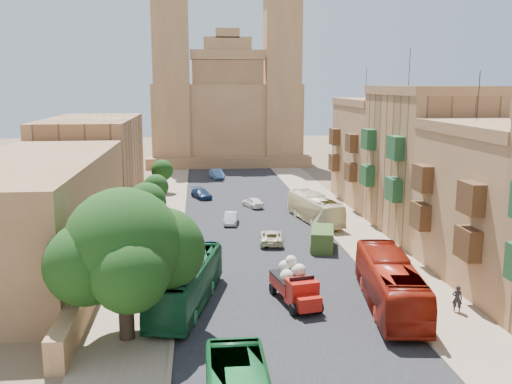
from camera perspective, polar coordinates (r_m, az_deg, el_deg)
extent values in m
plane|color=brown|center=(30.20, 5.35, -16.77)|extent=(260.00, 260.00, 0.00)
cube|color=black|center=(58.20, -0.41, -3.14)|extent=(14.00, 140.00, 0.01)
cube|color=#8A735A|center=(59.84, 8.69, -2.88)|extent=(5.00, 140.00, 0.01)
cube|color=#8A735A|center=(58.09, -9.79, -3.33)|extent=(5.00, 140.00, 0.01)
cube|color=#8A735A|center=(59.25, 6.35, -2.90)|extent=(0.25, 140.00, 0.12)
cube|color=#8A735A|center=(57.95, -7.33, -3.24)|extent=(0.25, 140.00, 0.12)
cube|color=#946942|center=(43.85, 23.49, -1.60)|extent=(8.00, 14.00, 10.50)
cube|color=brown|center=(43.09, 24.04, 5.77)|extent=(8.20, 14.00, 0.80)
cylinder|color=black|center=(44.98, 21.36, 8.94)|extent=(0.06, 0.06, 3.60)
cube|color=#4C2F19|center=(38.71, 20.41, -4.84)|extent=(0.90, 2.20, 2.00)
cube|color=#4C2F19|center=(45.63, 16.09, -2.29)|extent=(0.90, 2.20, 2.00)
cube|color=#4C2F19|center=(38.06, 20.69, -0.57)|extent=(0.90, 2.20, 2.00)
cube|color=#4C2F19|center=(45.09, 16.28, 1.35)|extent=(0.90, 2.20, 2.00)
cube|color=#9D7047|center=(56.05, 16.62, 2.64)|extent=(8.00, 14.00, 13.00)
cube|color=brown|center=(55.56, 17.00, 9.70)|extent=(8.20, 14.00, 0.80)
cylinder|color=black|center=(57.82, 15.10, 12.00)|extent=(0.06, 0.06, 3.60)
cube|color=#1E4B29|center=(51.08, 13.58, 0.27)|extent=(0.90, 2.20, 2.00)
cube|color=#1E4B29|center=(58.42, 11.04, 1.65)|extent=(0.90, 2.20, 2.00)
cube|color=#1E4B29|center=(50.57, 13.76, 4.33)|extent=(0.90, 2.20, 2.00)
cube|color=#1E4B29|center=(57.98, 11.17, 5.20)|extent=(0.90, 2.20, 2.00)
cube|color=#946942|center=(69.17, 12.18, 3.66)|extent=(8.00, 14.00, 11.50)
cube|color=brown|center=(68.72, 12.38, 8.76)|extent=(8.20, 14.00, 0.80)
cylinder|color=black|center=(71.06, 10.96, 10.64)|extent=(0.06, 0.06, 3.60)
cube|color=#4C2F19|center=(64.36, 9.44, 2.01)|extent=(0.90, 2.20, 2.00)
cube|color=#4C2F19|center=(71.87, 7.79, 2.95)|extent=(0.90, 2.20, 2.00)
cube|color=#4C2F19|center=(63.96, 9.53, 4.86)|extent=(0.90, 2.20, 2.00)
cube|color=#4C2F19|center=(71.51, 7.86, 5.51)|extent=(0.90, 2.20, 2.00)
cube|color=#946942|center=(48.56, -14.14, -5.19)|extent=(1.00, 40.00, 1.80)
cube|color=brown|center=(47.01, -21.31, -1.97)|extent=(10.00, 28.00, 8.40)
cube|color=#9D7047|center=(71.92, -15.98, 3.15)|extent=(10.00, 22.00, 10.00)
cube|color=#946942|center=(107.62, -3.06, 6.97)|extent=(26.00, 20.00, 14.00)
cube|color=brown|center=(97.78, -2.71, 3.01)|extent=(28.00, 4.00, 1.80)
cube|color=brown|center=(98.68, -2.81, 8.39)|extent=(12.00, 2.00, 16.00)
cube|color=#946942|center=(98.73, -2.86, 13.55)|extent=(12.60, 2.40, 1.60)
cube|color=#946942|center=(98.84, -2.87, 14.54)|extent=(8.00, 2.00, 2.40)
cube|color=#946942|center=(98.97, -2.88, 15.58)|extent=(4.00, 2.00, 1.60)
cube|color=#946942|center=(99.84, -8.43, 10.90)|extent=(6.00, 6.00, 29.00)
cube|color=#946942|center=(100.87, 2.62, 10.99)|extent=(6.00, 6.00, 29.00)
cylinder|color=#322419|center=(32.90, -12.85, -11.51)|extent=(0.85, 0.85, 3.24)
sphere|color=black|center=(31.72, -13.12, -5.36)|extent=(6.48, 6.48, 6.48)
sphere|color=black|center=(32.64, -9.28, -5.70)|extent=(4.77, 4.77, 4.77)
sphere|color=black|center=(31.48, -16.65, -6.96)|extent=(4.43, 4.43, 4.43)
sphere|color=black|center=(29.96, -12.55, -8.00)|extent=(4.09, 4.09, 4.09)
sphere|color=black|center=(33.47, -14.38, -3.37)|extent=(3.75, 3.75, 3.75)
cylinder|color=#322419|center=(40.61, -12.20, -8.02)|extent=(0.44, 0.44, 2.09)
sphere|color=black|center=(39.99, -12.31, -5.15)|extent=(3.05, 3.05, 3.05)
cylinder|color=#322419|center=(52.03, -10.81, -3.63)|extent=(0.44, 0.44, 2.43)
sphere|color=black|center=(51.49, -10.90, -0.99)|extent=(3.53, 3.53, 3.53)
cylinder|color=#322419|center=(63.75, -9.92, -1.20)|extent=(0.44, 0.44, 1.92)
sphere|color=black|center=(63.38, -9.98, 0.51)|extent=(2.79, 2.79, 2.79)
cylinder|color=#322419|center=(75.51, -9.32, 0.67)|extent=(0.44, 0.44, 1.95)
sphere|color=black|center=(75.20, -9.36, 2.15)|extent=(2.84, 2.84, 2.84)
cube|color=#AC160D|center=(38.00, 3.46, -9.06)|extent=(2.48, 3.42, 0.78)
cube|color=black|center=(37.86, 3.47, -8.44)|extent=(2.53, 3.48, 0.10)
cube|color=#AC160D|center=(36.23, 4.59, -9.93)|extent=(2.07, 1.80, 1.55)
cube|color=#AC160D|center=(35.47, 5.22, -11.01)|extent=(1.64, 1.31, 0.86)
cube|color=black|center=(36.03, 4.61, -9.03)|extent=(1.63, 0.41, 0.78)
cylinder|color=black|center=(35.55, 3.73, -11.68)|extent=(0.45, 0.82, 0.78)
cylinder|color=black|center=(36.17, 6.34, -11.32)|extent=(0.45, 0.82, 0.78)
cylinder|color=black|center=(38.87, 1.69, -9.67)|extent=(0.45, 0.82, 0.78)
cylinder|color=black|center=(39.44, 4.10, -9.39)|extent=(0.45, 0.82, 0.78)
sphere|color=beige|center=(37.18, 3.13, -8.45)|extent=(0.95, 0.95, 0.95)
sphere|color=beige|center=(37.71, 4.23, -8.18)|extent=(0.95, 0.95, 0.95)
sphere|color=beige|center=(38.24, 3.19, -7.90)|extent=(0.95, 0.95, 0.95)
sphere|color=beige|center=(37.60, 2.94, -7.46)|extent=(0.86, 0.86, 0.86)
sphere|color=beige|center=(37.07, 4.35, -7.82)|extent=(0.86, 0.86, 0.86)
sphere|color=beige|center=(37.44, 3.53, -6.92)|extent=(0.78, 0.78, 0.78)
cube|color=#354F1D|center=(49.46, 6.65, -4.66)|extent=(2.77, 4.58, 1.76)
cylinder|color=black|center=(48.19, 5.62, -5.71)|extent=(0.43, 0.75, 0.71)
cylinder|color=black|center=(48.18, 7.62, -5.75)|extent=(0.43, 0.75, 0.71)
cylinder|color=black|center=(51.04, 5.71, -4.77)|extent=(0.43, 0.75, 0.71)
cylinder|color=black|center=(51.04, 7.59, -4.82)|extent=(0.43, 0.75, 0.71)
imported|color=#16542D|center=(36.85, -6.96, -9.02)|extent=(4.99, 11.27, 3.06)
imported|color=maroon|center=(37.28, 13.26, -8.87)|extent=(4.21, 11.79, 3.21)
imported|color=beige|center=(58.84, 5.90, -1.64)|extent=(4.20, 10.37, 2.82)
imported|color=#3957B3|center=(47.34, -4.70, -5.70)|extent=(1.99, 3.63, 1.17)
imported|color=beige|center=(57.87, -2.53, -2.63)|extent=(1.70, 3.73, 1.19)
imported|color=beige|center=(50.77, 1.56, -4.52)|extent=(2.49, 4.53, 1.20)
imported|color=navy|center=(71.11, -5.49, -0.17)|extent=(3.00, 4.43, 1.19)
imported|color=white|center=(65.58, -0.31, -1.03)|extent=(2.62, 3.78, 1.19)
imported|color=#4D7EB2|center=(86.17, -3.93, 1.83)|extent=(2.29, 4.44, 1.39)
imported|color=black|center=(38.00, 19.48, -10.03)|extent=(0.73, 0.60, 1.72)
imported|color=#3D3D40|center=(43.19, 11.90, -7.01)|extent=(0.48, 1.12, 1.89)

